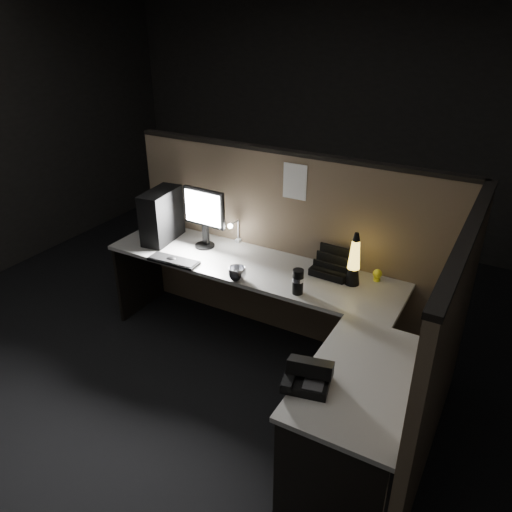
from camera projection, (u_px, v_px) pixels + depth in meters
The scene contains 17 objects.
floor at pixel (227, 394), 3.53m from camera, with size 6.00×6.00×0.00m, color black.
room_shell at pixel (220, 173), 2.79m from camera, with size 6.00×6.00×6.00m.
partition_back at pixel (288, 249), 3.91m from camera, with size 2.66×0.06×1.50m, color brown.
partition_right at pixel (442, 361), 2.68m from camera, with size 0.06×1.66×1.50m, color brown.
desk at pixel (267, 315), 3.38m from camera, with size 2.60×1.60×0.73m.
pc_tower at pixel (162, 216), 4.01m from camera, with size 0.18×0.40×0.42m, color black.
monitor at pixel (204, 212), 3.87m from camera, with size 0.37×0.16×0.48m.
keyboard at pixel (174, 261), 3.75m from camera, with size 0.40×0.13×0.02m, color black.
mouse at pixel (171, 259), 3.75m from camera, with size 0.09×0.06×0.03m, color black.
clip_lamp at pixel (234, 231), 3.96m from camera, with size 0.04×0.16×0.21m.
organizer at pixel (333, 267), 3.58m from camera, with size 0.28×0.25×0.20m.
lava_lamp at pixel (354, 263), 3.39m from camera, with size 0.10×0.10×0.39m.
travel_mug at pixel (298, 282), 3.31m from camera, with size 0.08×0.08×0.18m, color black.
steel_mug at pixel (237, 274), 3.48m from camera, with size 0.13×0.13×0.10m, color #BCBCC3.
figurine at pixel (377, 274), 3.47m from camera, with size 0.06×0.06×0.06m, color yellow.
pinned_paper at pixel (295, 182), 3.60m from camera, with size 0.18×0.00×0.26m, color white.
desk_phone at pixel (307, 375), 2.53m from camera, with size 0.27×0.27×0.14m.
Camera 1 is at (1.50, -2.25, 2.47)m, focal length 35.00 mm.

